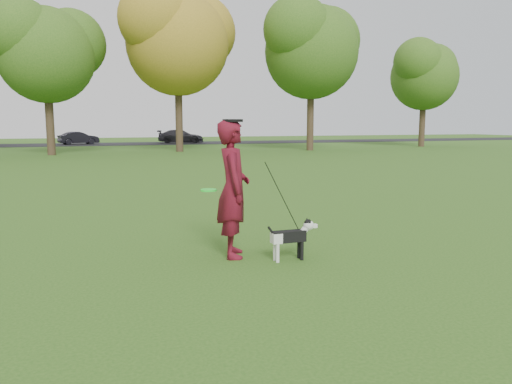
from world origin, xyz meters
name	(u,v)px	position (x,y,z in m)	size (l,w,h in m)	color
ground	(247,251)	(0.00, 0.00, 0.00)	(120.00, 120.00, 0.00)	#285116
road	(108,144)	(0.00, 40.00, 0.01)	(120.00, 7.00, 0.02)	black
man	(233,189)	(-0.27, -0.19, 1.00)	(0.73, 0.48, 2.01)	#540C1F
dog	(292,235)	(0.46, -0.68, 0.37)	(0.79, 0.16, 0.60)	black
car_mid	(79,138)	(-2.46, 40.00, 0.58)	(1.19, 3.40, 1.12)	black
car_right	(181,136)	(6.68, 40.00, 0.64)	(1.74, 4.28, 1.24)	#232127
man_held_items	(281,195)	(0.36, -0.46, 0.92)	(1.35, 0.63, 1.61)	#20FE31
tree_row	(91,33)	(-1.43, 26.07, 7.41)	(51.74, 8.86, 12.01)	#38281C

